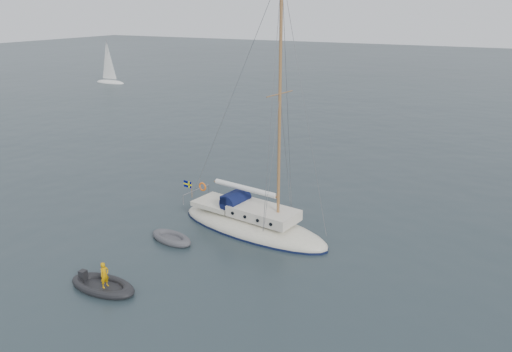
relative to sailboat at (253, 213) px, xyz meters
The scene contains 5 objects.
ground 2.92m from the sailboat, 13.35° to the right, with size 300.00×300.00×0.00m, color black.
sailboat is the anchor object (origin of this frame).
dinghy 4.79m from the sailboat, 135.44° to the right, with size 2.76×1.25×0.40m.
rib 9.36m from the sailboat, 109.92° to the right, with size 3.45×1.57×1.41m.
distant_yacht_a 62.71m from the sailboat, 140.21° to the left, with size 5.78×3.08×7.66m.
Camera 1 is at (9.63, -22.63, 12.35)m, focal length 35.00 mm.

